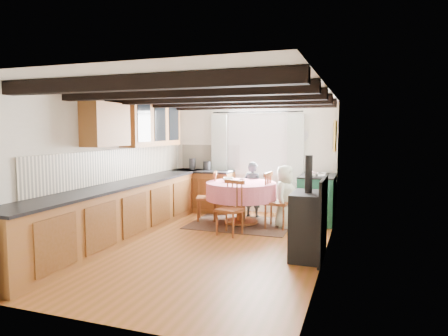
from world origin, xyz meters
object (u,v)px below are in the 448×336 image
at_px(child_right, 285,196).
at_px(child_far, 253,189).
at_px(cast_iron_stove, 308,207).
at_px(chair_near, 230,208).
at_px(chair_left, 207,196).
at_px(cup, 242,181).
at_px(dining_table, 241,203).
at_px(chair_right, 277,200).
at_px(aga_range, 317,198).

bearing_deg(child_right, child_far, 54.72).
height_order(cast_iron_stove, child_far, cast_iron_stove).
relative_size(chair_near, chair_left, 0.96).
bearing_deg(cup, chair_near, -90.31).
bearing_deg(dining_table, cast_iron_stove, -48.24).
height_order(dining_table, chair_near, chair_near).
bearing_deg(chair_left, child_right, 70.45).
xyz_separation_m(chair_right, child_far, (-0.68, 0.76, 0.06)).
xyz_separation_m(chair_right, aga_range, (0.65, 0.74, -0.04)).
height_order(chair_near, aga_range, aga_range).
relative_size(cast_iron_stove, child_right, 1.25).
bearing_deg(cast_iron_stove, child_right, 110.89).
relative_size(chair_near, child_far, 0.81).
xyz_separation_m(aga_range, child_far, (-1.33, 0.02, 0.10)).
relative_size(cast_iron_stove, child_far, 1.26).
height_order(chair_left, aga_range, chair_left).
bearing_deg(chair_right, aga_range, -36.50).
height_order(dining_table, child_right, child_right).
relative_size(chair_left, chair_right, 0.95).
height_order(dining_table, aga_range, aga_range).
relative_size(dining_table, child_far, 1.16).
bearing_deg(dining_table, child_far, 86.61).
distance_m(dining_table, chair_right, 0.73).
xyz_separation_m(chair_left, child_far, (0.78, 0.61, 0.09)).
distance_m(dining_table, aga_range, 1.52).
xyz_separation_m(aga_range, cast_iron_stove, (0.11, -2.32, 0.25)).
relative_size(chair_near, aga_range, 0.91).
height_order(chair_left, chair_right, chair_right).
height_order(dining_table, cup, cup).
bearing_deg(aga_range, dining_table, -154.00).
relative_size(child_far, child_right, 0.99).
bearing_deg(child_far, chair_near, 98.51).
height_order(aga_range, child_right, child_right).
distance_m(dining_table, cup, 0.46).
bearing_deg(child_right, aga_range, -33.48).
bearing_deg(chair_right, dining_table, 88.90).
bearing_deg(child_right, chair_right, 128.94).
xyz_separation_m(chair_near, aga_range, (1.33, 1.49, 0.00)).
distance_m(chair_right, child_far, 1.02).
distance_m(dining_table, chair_near, 0.83).
bearing_deg(cast_iron_stove, cup, 132.80).
bearing_deg(aga_range, child_far, 178.97).
distance_m(chair_right, aga_range, 0.98).
height_order(dining_table, chair_left, chair_left).
xyz_separation_m(child_far, cup, (0.00, -0.80, 0.28)).
xyz_separation_m(child_right, cup, (-0.80, -0.12, 0.27)).
xyz_separation_m(cast_iron_stove, cup, (-1.43, 1.55, 0.13)).
bearing_deg(chair_left, chair_near, 23.93).
bearing_deg(chair_right, child_right, -51.50).
relative_size(child_far, cup, 12.43).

